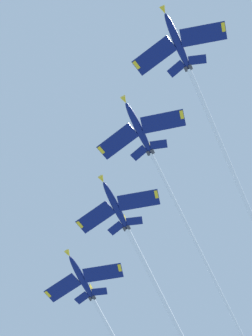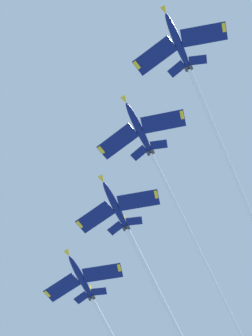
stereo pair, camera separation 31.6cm
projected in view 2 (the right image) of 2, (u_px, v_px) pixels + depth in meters
jet_lead at (204, 104)px, 133.91m from camera, size 40.74×46.14×16.23m
jet_second at (161, 173)px, 139.68m from camera, size 41.67×49.29×15.44m
jet_third at (140, 255)px, 147.16m from camera, size 37.02×42.34×14.39m
jet_fourth at (102, 318)px, 154.75m from camera, size 38.47×43.88×13.90m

